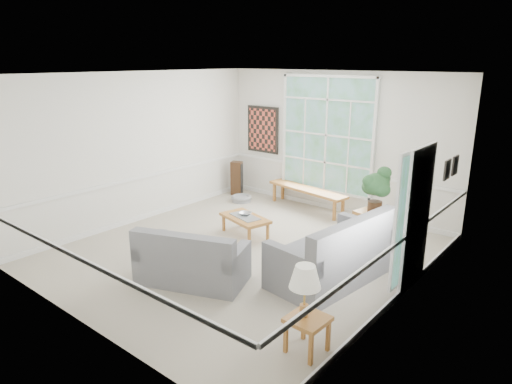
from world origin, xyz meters
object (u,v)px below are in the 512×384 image
(loveseat_right, at_px, (331,247))
(loveseat_front, at_px, (192,254))
(end_table, at_px, (373,226))
(side_table, at_px, (307,334))
(coffee_table, at_px, (245,226))

(loveseat_right, relative_size, loveseat_front, 1.22)
(end_table, bearing_deg, side_table, -75.95)
(loveseat_right, bearing_deg, side_table, -60.22)
(side_table, bearing_deg, coffee_table, 141.70)
(loveseat_front, xyz_separation_m, end_table, (1.39, 3.20, -0.15))
(loveseat_front, bearing_deg, end_table, 45.33)
(loveseat_right, height_order, loveseat_front, loveseat_right)
(coffee_table, relative_size, side_table, 2.27)
(coffee_table, height_order, end_table, end_table)
(loveseat_right, relative_size, coffee_table, 1.95)
(coffee_table, bearing_deg, side_table, -23.23)
(loveseat_front, xyz_separation_m, side_table, (2.28, -0.37, -0.21))
(loveseat_front, bearing_deg, loveseat_right, 19.96)
(loveseat_right, distance_m, end_table, 1.86)
(loveseat_front, distance_m, end_table, 3.49)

